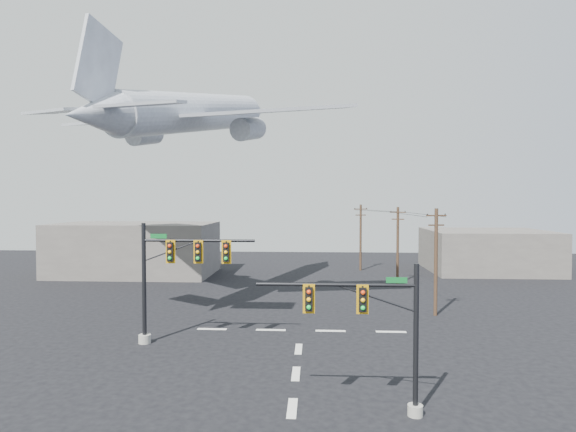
# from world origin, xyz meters

# --- Properties ---
(ground) EXTENTS (120.00, 120.00, 0.00)m
(ground) POSITION_xyz_m (0.00, 0.00, 0.00)
(ground) COLOR black
(ground) RESTS_ON ground
(lane_markings) EXTENTS (14.00, 21.20, 0.01)m
(lane_markings) POSITION_xyz_m (0.00, 5.33, 0.01)
(lane_markings) COLOR silver
(lane_markings) RESTS_ON ground
(signal_mast_near) EXTENTS (6.80, 0.68, 6.21)m
(signal_mast_near) POSITION_xyz_m (3.58, -0.46, 3.37)
(signal_mast_near) COLOR #9A988C
(signal_mast_near) RESTS_ON ground
(signal_mast_far) EXTENTS (7.15, 0.81, 7.35)m
(signal_mast_far) POSITION_xyz_m (-7.73, 8.59, 4.16)
(signal_mast_far) COLOR #9A988C
(signal_mast_far) RESTS_ON ground
(utility_pole_a) EXTENTS (1.60, 0.51, 8.11)m
(utility_pole_a) POSITION_xyz_m (10.06, 16.74, 4.24)
(utility_pole_a) COLOR #48311F
(utility_pole_a) RESTS_ON ground
(utility_pole_b) EXTENTS (1.57, 0.59, 7.99)m
(utility_pole_b) POSITION_xyz_m (9.49, 30.09, 4.18)
(utility_pole_b) COLOR #48311F
(utility_pole_b) RESTS_ON ground
(utility_pole_c) EXTENTS (1.66, 0.39, 8.14)m
(utility_pole_c) POSITION_xyz_m (6.59, 39.66, 4.26)
(utility_pole_c) COLOR #48311F
(utility_pole_c) RESTS_ON ground
(power_lines) EXTENTS (4.96, 22.93, 0.04)m
(power_lines) POSITION_xyz_m (9.03, 28.32, 7.47)
(power_lines) COLOR black
(airliner) EXTENTS (26.34, 28.36, 7.98)m
(airliner) POSITION_xyz_m (-8.99, 19.77, 15.92)
(airliner) COLOR silver
(building_left) EXTENTS (18.00, 10.00, 6.00)m
(building_left) POSITION_xyz_m (-20.00, 35.00, 3.00)
(building_left) COLOR #68635C
(building_left) RESTS_ON ground
(building_right) EXTENTS (14.00, 12.00, 5.00)m
(building_right) POSITION_xyz_m (22.00, 40.00, 2.50)
(building_right) COLOR #68635C
(building_right) RESTS_ON ground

